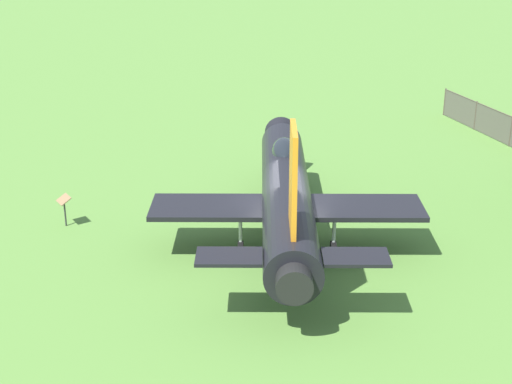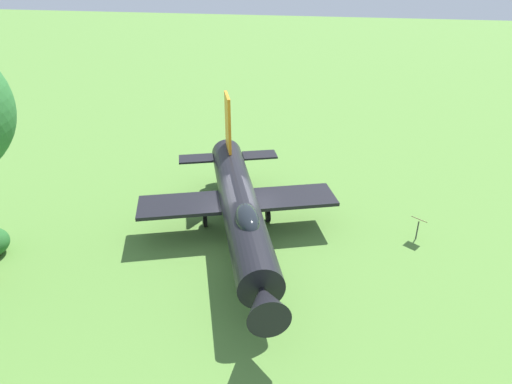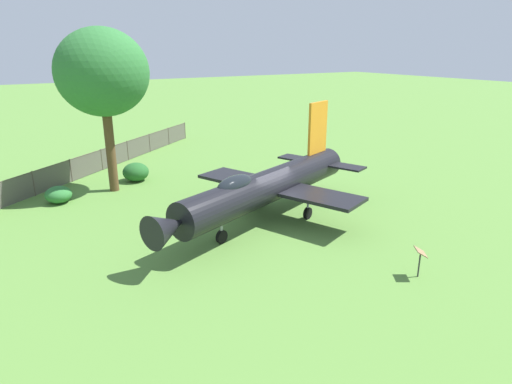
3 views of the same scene
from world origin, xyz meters
The scene contains 7 objects.
ground_plane centered at (0.00, 0.00, 0.00)m, with size 200.00×200.00×0.00m, color #568438.
display_jet centered at (0.13, -0.33, 1.79)m, with size 9.02×13.31×5.37m.
shade_tree centered at (-8.73, -5.40, 6.79)m, with size 4.77×5.13×9.26m.
perimeter_fence centered at (-11.92, -7.26, 0.79)m, with size 19.05×23.39×1.48m.
shrub_near_fence centered at (-8.11, -8.58, 0.46)m, with size 1.53×1.42×0.91m.
shrub_by_tree centered at (-9.99, -3.69, 0.59)m, with size 1.63×1.63×1.18m.
info_plaque centered at (7.79, 1.60, 0.85)m, with size 0.72×0.67×1.14m.
Camera 3 is at (17.32, -11.25, 8.19)m, focal length 31.16 mm.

